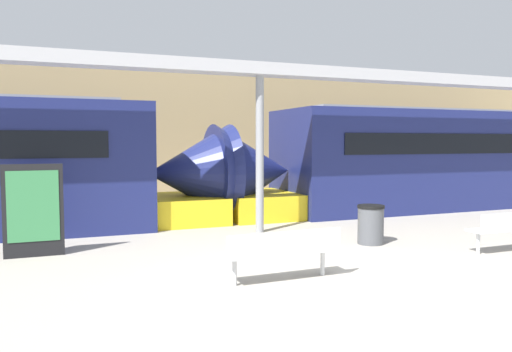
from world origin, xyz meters
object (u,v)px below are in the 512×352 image
(bench_near, at_px, (282,250))
(bench_far, at_px, (504,227))
(poster_board, at_px, (33,210))
(trash_bin, at_px, (371,224))
(support_column_near, at_px, (260,155))
(train_left, at_px, (439,161))

(bench_near, relative_size, bench_far, 1.35)
(poster_board, bearing_deg, bench_far, -19.31)
(bench_near, bearing_deg, trash_bin, 31.67)
(bench_near, distance_m, trash_bin, 3.48)
(poster_board, xyz_separation_m, support_column_near, (4.88, 0.82, 0.97))
(trash_bin, height_order, poster_board, poster_board)
(train_left, distance_m, support_column_near, 7.70)
(train_left, bearing_deg, support_column_near, -163.06)
(bench_near, distance_m, bench_far, 4.84)
(trash_bin, bearing_deg, bench_near, -146.92)
(train_left, relative_size, bench_far, 11.01)
(bench_near, distance_m, poster_board, 4.86)
(bench_far, height_order, poster_board, poster_board)
(train_left, distance_m, bench_near, 10.71)
(train_left, height_order, bench_near, train_left)
(train_left, relative_size, poster_board, 8.91)
(bench_far, distance_m, support_column_near, 5.38)
(bench_near, relative_size, trash_bin, 2.32)
(train_left, xyz_separation_m, support_column_near, (-7.36, -2.24, 0.33))
(poster_board, bearing_deg, trash_bin, -11.36)
(trash_bin, bearing_deg, poster_board, 168.64)
(bench_far, bearing_deg, trash_bin, 139.27)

